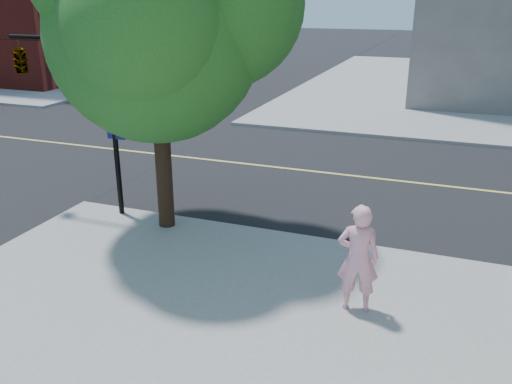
% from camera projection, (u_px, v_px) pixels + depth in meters
% --- Properties ---
extents(ground, '(140.00, 140.00, 0.00)m').
position_uv_depth(ground, '(120.00, 211.00, 12.69)').
color(ground, black).
rests_on(ground, ground).
extents(road_ew, '(140.00, 9.00, 0.01)m').
position_uv_depth(road_ew, '(204.00, 159.00, 16.65)').
color(road_ew, black).
rests_on(road_ew, ground).
extents(sidewalk_nw, '(26.00, 25.00, 0.12)m').
position_uv_depth(sidewalk_nw, '(18.00, 63.00, 39.14)').
color(sidewalk_nw, gray).
rests_on(sidewalk_nw, ground).
extents(man_on_phone, '(0.71, 0.54, 1.75)m').
position_uv_depth(man_on_phone, '(358.00, 258.00, 8.29)').
color(man_on_phone, '#E6A0B9').
rests_on(man_on_phone, sidewalk_se).
extents(street_tree, '(5.14, 4.68, 6.83)m').
position_uv_depth(street_tree, '(160.00, 9.00, 10.12)').
color(street_tree, black).
rests_on(street_tree, sidewalk_se).
extents(signal_pole, '(3.53, 0.40, 3.98)m').
position_uv_depth(signal_pole, '(33.00, 63.00, 11.81)').
color(signal_pole, black).
rests_on(signal_pole, sidewalk_se).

